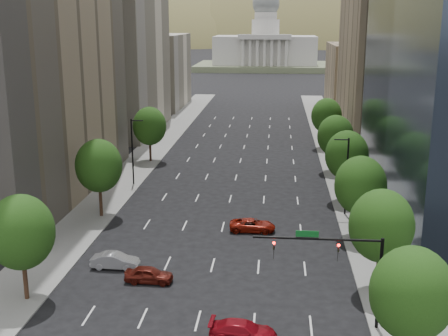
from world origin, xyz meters
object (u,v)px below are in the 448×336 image
(car_red_near, at_px, (243,331))
(car_red_far, at_px, (252,225))
(car_maroon, at_px, (149,275))
(capitol, at_px, (265,50))
(car_silver, at_px, (115,261))
(traffic_signal, at_px, (345,261))

(car_red_near, distance_m, car_red_far, 21.28)
(car_maroon, bearing_deg, capitol, -0.44)
(car_maroon, relative_size, car_silver, 0.95)
(car_red_near, relative_size, car_silver, 1.11)
(capitol, height_order, car_red_far, capitol)
(traffic_signal, xyz_separation_m, capitol, (-10.53, 219.71, 3.40))
(car_red_near, xyz_separation_m, car_red_far, (-0.27, 21.28, -0.02))
(car_red_near, height_order, car_silver, car_silver)
(traffic_signal, xyz_separation_m, car_red_near, (-7.03, -2.30, -4.48))
(car_red_near, relative_size, car_red_far, 0.99)
(car_silver, bearing_deg, traffic_signal, -112.93)
(traffic_signal, bearing_deg, car_maroon, 158.76)
(capitol, distance_m, car_red_far, 200.91)
(traffic_signal, distance_m, capitol, 219.99)
(car_silver, bearing_deg, car_red_far, -47.53)
(car_maroon, bearing_deg, car_red_far, -31.53)
(traffic_signal, distance_m, car_red_near, 8.65)
(traffic_signal, bearing_deg, car_red_near, -161.88)
(car_red_far, bearing_deg, traffic_signal, -159.13)
(capitol, bearing_deg, car_silver, -92.34)
(capitol, bearing_deg, car_red_far, -89.08)
(car_red_near, bearing_deg, traffic_signal, -68.10)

